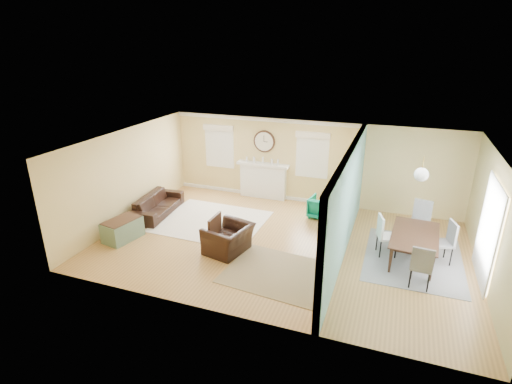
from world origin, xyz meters
TOP-DOWN VIEW (x-y plane):
  - floor at (0.00, 0.00)m, footprint 9.00×9.00m
  - wall_back at (0.00, 3.00)m, footprint 9.00×0.02m
  - wall_front at (0.00, -3.00)m, footprint 9.00×0.02m
  - wall_left at (-4.50, 0.00)m, footprint 0.02×6.00m
  - wall_right at (4.50, 0.00)m, footprint 0.02×6.00m
  - ceiling at (0.00, 0.00)m, footprint 9.00×6.00m
  - partition at (1.51, 0.28)m, footprint 0.17×6.00m
  - fireplace at (-1.50, 2.88)m, footprint 1.70×0.30m
  - wall_clock at (-1.50, 2.97)m, footprint 0.70×0.07m
  - window_left at (-3.05, 2.95)m, footprint 1.05×0.13m
  - window_right at (0.05, 2.95)m, footprint 1.05×0.13m
  - french_doors at (4.45, 0.00)m, footprint 0.06×1.70m
  - pendant at (3.00, 0.00)m, footprint 0.30×0.30m
  - rug_cream at (-2.25, 0.59)m, footprint 2.93×2.55m
  - rug_jute at (0.32, -1.32)m, footprint 2.44×2.07m
  - rug_grey at (3.13, 0.35)m, footprint 2.17×2.71m
  - sofa at (-3.98, 0.55)m, footprint 0.97×2.06m
  - eames_chair at (-1.10, -0.81)m, footprint 1.14×1.24m
  - green_chair at (0.60, 1.97)m, footprint 0.76×0.77m
  - trunk at (-3.93, -1.14)m, footprint 0.76×1.05m
  - credenza at (1.18, 1.40)m, footprint 0.52×1.53m
  - tv at (1.16, 1.40)m, footprint 0.19×1.06m
  - garden_stool at (1.20, 0.54)m, footprint 0.31×0.31m
  - potted_plant at (1.20, 0.54)m, footprint 0.46×0.43m
  - dining_table at (3.13, 0.35)m, footprint 1.14×1.89m
  - dining_chair_n at (3.22, 1.48)m, footprint 0.54×0.54m
  - dining_chair_s at (3.23, -0.76)m, footprint 0.47×0.47m
  - dining_chair_w at (2.49, 0.37)m, footprint 0.55×0.55m
  - dining_chair_e at (3.68, 0.44)m, footprint 0.56×0.56m

SIDE VIEW (x-z plane):
  - floor at x=0.00m, z-range 0.00..0.00m
  - rug_grey at x=3.13m, z-range 0.00..0.01m
  - rug_jute at x=0.32m, z-range 0.00..0.01m
  - rug_cream at x=-2.25m, z-range 0.00..0.02m
  - garden_stool at x=1.20m, z-range 0.00..0.45m
  - trunk at x=-3.93m, z-range 0.00..0.55m
  - sofa at x=-3.98m, z-range 0.00..0.58m
  - green_chair at x=0.60m, z-range 0.00..0.61m
  - dining_table at x=3.13m, z-range 0.00..0.64m
  - eames_chair at x=-1.10m, z-range 0.00..0.69m
  - credenza at x=1.18m, z-range 0.00..0.80m
  - dining_chair_s at x=3.23m, z-range 0.09..1.06m
  - dining_chair_w at x=2.49m, z-range 0.09..1.09m
  - fireplace at x=-1.50m, z-range 0.01..1.18m
  - dining_chair_e at x=3.68m, z-range 0.09..1.11m
  - dining_chair_n at x=3.22m, z-range 0.09..1.12m
  - potted_plant at x=1.20m, z-range 0.45..0.87m
  - french_doors at x=4.45m, z-range 0.00..2.20m
  - tv at x=1.16m, z-range 0.80..1.41m
  - wall_back at x=0.00m, z-range 0.00..2.60m
  - wall_front at x=0.00m, z-range 0.00..2.60m
  - wall_left at x=-4.50m, z-range 0.00..2.60m
  - wall_right at x=4.50m, z-range 0.00..2.60m
  - partition at x=1.51m, z-range 0.06..2.66m
  - window_left at x=-3.05m, z-range 0.95..2.37m
  - window_right at x=0.05m, z-range 0.95..2.37m
  - wall_clock at x=-1.50m, z-range 1.50..2.20m
  - pendant at x=3.00m, z-range 1.93..2.48m
  - ceiling at x=0.00m, z-range 2.59..2.61m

